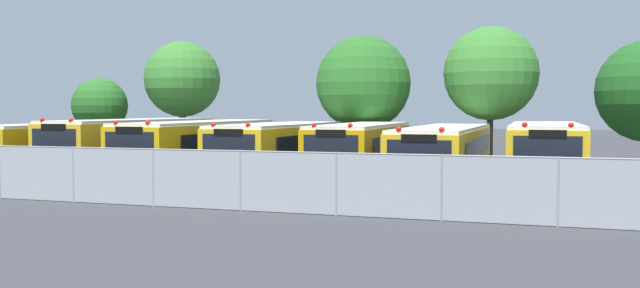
{
  "coord_description": "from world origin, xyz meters",
  "views": [
    {
      "loc": [
        10.51,
        -26.67,
        3.05
      ],
      "look_at": [
        1.79,
        0.0,
        1.6
      ],
      "focal_mm": 38.09,
      "sensor_mm": 36.0,
      "label": 1
    }
  ],
  "objects_px": {
    "tree_3": "(489,72)",
    "school_bus_2": "(202,147)",
    "school_bus_6": "(545,154)",
    "school_bus_1": "(135,144)",
    "tree_1": "(184,80)",
    "tree_2": "(365,82)",
    "school_bus_5": "(445,154)",
    "tree_0": "(100,105)",
    "school_bus_3": "(280,149)",
    "school_bus_4": "(362,150)",
    "school_bus_0": "(68,146)"
  },
  "relations": [
    {
      "from": "tree_3",
      "to": "school_bus_2",
      "type": "bearing_deg",
      "value": -148.92
    },
    {
      "from": "tree_3",
      "to": "school_bus_6",
      "type": "bearing_deg",
      "value": -70.22
    },
    {
      "from": "school_bus_1",
      "to": "school_bus_6",
      "type": "bearing_deg",
      "value": 179.55
    },
    {
      "from": "tree_1",
      "to": "tree_2",
      "type": "xyz_separation_m",
      "value": [
        11.65,
        -2.4,
        -0.35
      ]
    },
    {
      "from": "school_bus_1",
      "to": "tree_1",
      "type": "xyz_separation_m",
      "value": [
        -2.48,
        8.87,
        3.32
      ]
    },
    {
      "from": "school_bus_1",
      "to": "school_bus_6",
      "type": "xyz_separation_m",
      "value": [
        17.79,
        -0.36,
        -0.04
      ]
    },
    {
      "from": "school_bus_5",
      "to": "tree_2",
      "type": "bearing_deg",
      "value": -53.44
    },
    {
      "from": "tree_1",
      "to": "tree_2",
      "type": "distance_m",
      "value": 11.9
    },
    {
      "from": "tree_2",
      "to": "tree_1",
      "type": "bearing_deg",
      "value": 168.34
    },
    {
      "from": "school_bus_5",
      "to": "tree_0",
      "type": "distance_m",
      "value": 22.54
    },
    {
      "from": "tree_3",
      "to": "tree_2",
      "type": "bearing_deg",
      "value": -177.1
    },
    {
      "from": "school_bus_3",
      "to": "tree_0",
      "type": "bearing_deg",
      "value": -26.37
    },
    {
      "from": "tree_0",
      "to": "tree_2",
      "type": "distance_m",
      "value": 16.26
    },
    {
      "from": "school_bus_6",
      "to": "school_bus_4",
      "type": "bearing_deg",
      "value": -4.46
    },
    {
      "from": "school_bus_5",
      "to": "school_bus_4",
      "type": "bearing_deg",
      "value": -7.49
    },
    {
      "from": "school_bus_3",
      "to": "tree_1",
      "type": "distance_m",
      "value": 13.64
    },
    {
      "from": "school_bus_0",
      "to": "school_bus_3",
      "type": "relative_size",
      "value": 1.14
    },
    {
      "from": "school_bus_0",
      "to": "tree_3",
      "type": "relative_size",
      "value": 1.62
    },
    {
      "from": "school_bus_4",
      "to": "school_bus_5",
      "type": "relative_size",
      "value": 0.85
    },
    {
      "from": "school_bus_6",
      "to": "school_bus_1",
      "type": "bearing_deg",
      "value": -1.67
    },
    {
      "from": "school_bus_1",
      "to": "tree_2",
      "type": "xyz_separation_m",
      "value": [
        9.17,
        6.47,
        2.97
      ]
    },
    {
      "from": "school_bus_3",
      "to": "school_bus_0",
      "type": "bearing_deg",
      "value": 0.68
    },
    {
      "from": "school_bus_4",
      "to": "school_bus_6",
      "type": "relative_size",
      "value": 1.01
    },
    {
      "from": "school_bus_1",
      "to": "tree_1",
      "type": "bearing_deg",
      "value": -73.68
    },
    {
      "from": "school_bus_0",
      "to": "tree_1",
      "type": "bearing_deg",
      "value": -98.15
    },
    {
      "from": "tree_3",
      "to": "school_bus_4",
      "type": "bearing_deg",
      "value": -124.4
    },
    {
      "from": "tree_3",
      "to": "tree_1",
      "type": "bearing_deg",
      "value": 173.24
    },
    {
      "from": "school_bus_2",
      "to": "tree_1",
      "type": "relative_size",
      "value": 1.62
    },
    {
      "from": "school_bus_0",
      "to": "tree_3",
      "type": "distance_m",
      "value": 20.33
    },
    {
      "from": "school_bus_2",
      "to": "school_bus_3",
      "type": "bearing_deg",
      "value": -178.8
    },
    {
      "from": "school_bus_3",
      "to": "school_bus_5",
      "type": "bearing_deg",
      "value": 178.92
    },
    {
      "from": "school_bus_6",
      "to": "tree_1",
      "type": "height_order",
      "value": "tree_1"
    },
    {
      "from": "school_bus_3",
      "to": "tree_2",
      "type": "bearing_deg",
      "value": -106.09
    },
    {
      "from": "school_bus_6",
      "to": "school_bus_2",
      "type": "bearing_deg",
      "value": -0.88
    },
    {
      "from": "school_bus_5",
      "to": "tree_1",
      "type": "relative_size",
      "value": 1.65
    },
    {
      "from": "school_bus_3",
      "to": "tree_2",
      "type": "height_order",
      "value": "tree_2"
    },
    {
      "from": "school_bus_2",
      "to": "school_bus_0",
      "type": "bearing_deg",
      "value": -1.88
    },
    {
      "from": "school_bus_6",
      "to": "tree_3",
      "type": "bearing_deg",
      "value": -70.72
    },
    {
      "from": "tree_1",
      "to": "tree_2",
      "type": "bearing_deg",
      "value": -11.66
    },
    {
      "from": "school_bus_1",
      "to": "tree_3",
      "type": "bearing_deg",
      "value": -155.29
    },
    {
      "from": "school_bus_6",
      "to": "school_bus_3",
      "type": "bearing_deg",
      "value": -1.7
    },
    {
      "from": "school_bus_3",
      "to": "school_bus_6",
      "type": "distance_m",
      "value": 10.62
    },
    {
      "from": "school_bus_6",
      "to": "tree_0",
      "type": "height_order",
      "value": "tree_0"
    },
    {
      "from": "school_bus_1",
      "to": "school_bus_4",
      "type": "distance_m",
      "value": 10.67
    },
    {
      "from": "tree_2",
      "to": "tree_3",
      "type": "xyz_separation_m",
      "value": [
        6.05,
        0.31,
        0.41
      ]
    },
    {
      "from": "school_bus_2",
      "to": "school_bus_6",
      "type": "relative_size",
      "value": 1.18
    },
    {
      "from": "school_bus_0",
      "to": "school_bus_1",
      "type": "distance_m",
      "value": 3.58
    },
    {
      "from": "school_bus_1",
      "to": "school_bus_3",
      "type": "height_order",
      "value": "school_bus_1"
    },
    {
      "from": "school_bus_0",
      "to": "tree_1",
      "type": "height_order",
      "value": "tree_1"
    },
    {
      "from": "school_bus_0",
      "to": "tree_2",
      "type": "height_order",
      "value": "tree_2"
    }
  ]
}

